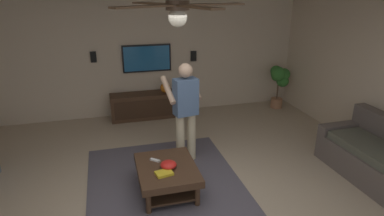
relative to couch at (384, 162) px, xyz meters
The scene contains 16 objects.
ground_plane 3.02m from the couch, 89.29° to the left, with size 8.82×8.82×0.00m, color tan.
wall_back_tv 4.94m from the couch, 38.60° to the left, with size 0.10×7.22×2.87m, color #C6B299.
area_rug 3.22m from the couch, 76.23° to the left, with size 2.61×2.20×0.01m, color #514C56.
couch is the anchor object (origin of this frame).
coffee_table 3.16m from the couch, 79.75° to the left, with size 1.00×0.80×0.40m.
media_console 4.51m from the couch, 40.43° to the left, with size 0.45×1.70×0.55m.
tv 4.78m from the couch, 38.52° to the left, with size 0.05×1.04×0.58m.
person_standing 3.04m from the couch, 62.66° to the left, with size 0.60×0.61×1.64m.
potted_plant_tall 3.26m from the couch, ahead, with size 0.44×0.48×1.02m.
bowl 3.14m from the couch, 80.60° to the left, with size 0.22×0.22×0.10m, color red.
remote_white 3.33m from the couch, 76.96° to the left, with size 0.15×0.04×0.02m, color white.
book 3.21m from the couch, 83.45° to the left, with size 0.22×0.16×0.04m, color gold.
vase_round 4.28m from the couch, 37.38° to the left, with size 0.22×0.22×0.22m, color orange.
wall_speaker_left 4.24m from the couch, 26.97° to the left, with size 0.06×0.12×0.22m, color black.
wall_speaker_right 5.55m from the couch, 47.51° to the left, with size 0.06×0.12×0.22m, color black.
ceiling_fan 3.92m from the couch, 100.16° to the left, with size 1.16×1.17×0.46m.
Camera 1 is at (-3.39, 0.80, 2.72)m, focal length 30.85 mm.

